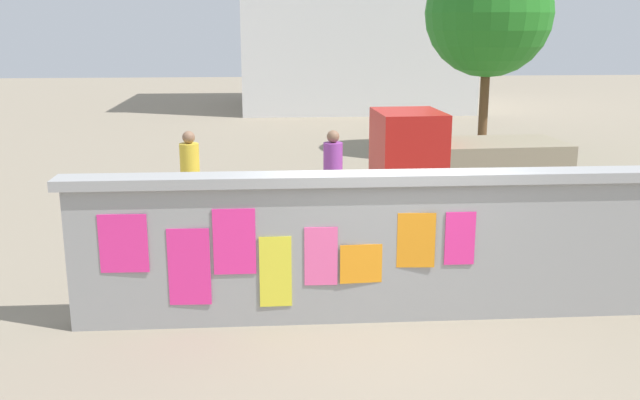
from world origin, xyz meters
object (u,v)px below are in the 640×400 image
object	(u,v)px
bicycle_near	(366,247)
person_bystander	(190,167)
person_walking	(333,166)
tree_roadside	(489,13)
auto_rickshaw_truck	(458,160)
motorcycle	(576,242)
bicycle_far	(209,242)

from	to	relation	value
bicycle_near	person_bystander	xyz separation A→B (m)	(-2.74, 2.88, 0.62)
person_walking	tree_roadside	xyz separation A→B (m)	(4.54, 6.19, 2.67)
person_walking	tree_roadside	size ratio (longest dim) A/B	0.31
auto_rickshaw_truck	person_bystander	bearing A→B (deg)	-171.99
bicycle_near	tree_roadside	size ratio (longest dim) A/B	0.32
tree_roadside	person_bystander	bearing A→B (deg)	-139.23
person_walking	person_bystander	bearing A→B (deg)	177.83
motorcycle	bicycle_far	bearing A→B (deg)	172.52
person_bystander	motorcycle	bearing A→B (deg)	-29.07
person_bystander	tree_roadside	xyz separation A→B (m)	(7.06, 6.09, 2.67)
motorcycle	person_bystander	size ratio (longest dim) A/B	1.16
auto_rickshaw_truck	person_walking	size ratio (longest dim) A/B	2.27
bicycle_far	person_bystander	distance (m)	2.61
motorcycle	bicycle_near	bearing A→B (deg)	174.57
bicycle_far	person_walking	world-z (taller)	person_walking
person_walking	tree_roadside	world-z (taller)	tree_roadside
motorcycle	tree_roadside	xyz separation A→B (m)	(1.38, 9.25, 3.19)
auto_rickshaw_truck	motorcycle	bearing A→B (deg)	-79.83
bicycle_near	bicycle_far	bearing A→B (deg)	169.86
motorcycle	person_walking	size ratio (longest dim) A/B	1.16
motorcycle	bicycle_far	xyz separation A→B (m)	(-5.17, 0.68, -0.10)
auto_rickshaw_truck	bicycle_near	bearing A→B (deg)	-122.10
bicycle_near	person_bystander	world-z (taller)	person_bystander
motorcycle	person_walking	xyz separation A→B (m)	(-3.16, 3.06, 0.52)
bicycle_near	person_bystander	size ratio (longest dim) A/B	1.04
auto_rickshaw_truck	bicycle_far	xyz separation A→B (m)	(-4.48, -3.18, -0.54)
bicycle_near	bicycle_far	size ratio (longest dim) A/B	0.99
person_walking	motorcycle	bearing A→B (deg)	-44.07
motorcycle	bicycle_far	world-z (taller)	bicycle_far
motorcycle	bicycle_far	distance (m)	5.22
auto_rickshaw_truck	person_walking	world-z (taller)	auto_rickshaw_truck
motorcycle	tree_roadside	world-z (taller)	tree_roadside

